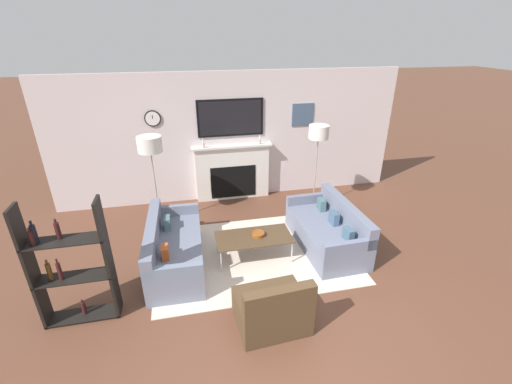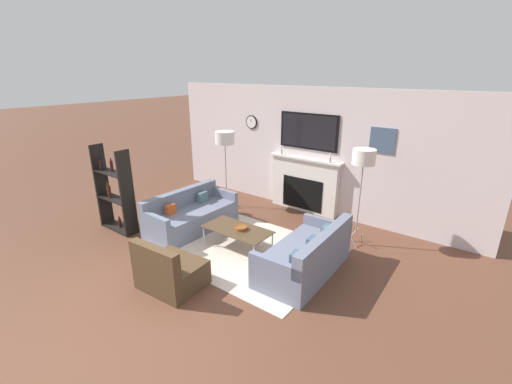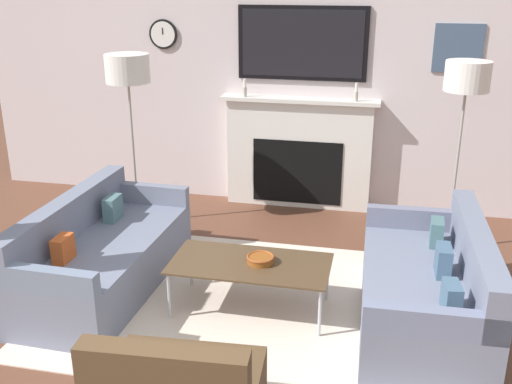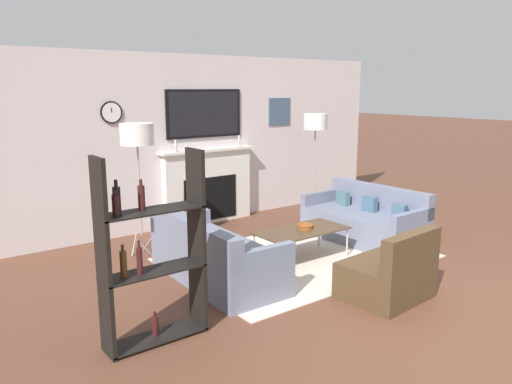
# 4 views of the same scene
# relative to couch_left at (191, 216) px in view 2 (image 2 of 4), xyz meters

# --- Properties ---
(ground_plane) EXTENTS (60.00, 60.00, 0.00)m
(ground_plane) POSITION_rel_couch_left_xyz_m (1.30, -2.08, -0.28)
(ground_plane) COLOR brown
(fireplace_wall) EXTENTS (7.36, 0.28, 2.70)m
(fireplace_wall) POSITION_rel_couch_left_xyz_m (1.30, 2.31, 0.95)
(fireplace_wall) COLOR silver
(fireplace_wall) RESTS_ON ground_plane
(area_rug) EXTENTS (3.21, 2.27, 0.01)m
(area_rug) POSITION_rel_couch_left_xyz_m (1.30, -0.00, -0.28)
(area_rug) COLOR beige
(area_rug) RESTS_ON ground_plane
(couch_left) EXTENTS (0.85, 1.86, 0.76)m
(couch_left) POSITION_rel_couch_left_xyz_m (0.00, 0.00, 0.00)
(couch_left) COLOR slate
(couch_left) RESTS_ON ground_plane
(couch_right) EXTENTS (0.90, 1.77, 0.78)m
(couch_right) POSITION_rel_couch_left_xyz_m (2.60, 0.00, -0.00)
(couch_right) COLOR slate
(couch_right) RESTS_ON ground_plane
(armchair) EXTENTS (0.91, 0.78, 0.77)m
(armchair) POSITION_rel_couch_left_xyz_m (1.20, -1.53, -0.02)
(armchair) COLOR #4D3823
(armchair) RESTS_ON ground_plane
(coffee_table) EXTENTS (1.21, 0.60, 0.41)m
(coffee_table) POSITION_rel_couch_left_xyz_m (1.28, -0.09, 0.10)
(coffee_table) COLOR #4C3823
(coffee_table) RESTS_ON ground_plane
(decorative_bowl) EXTENTS (0.21, 0.21, 0.06)m
(decorative_bowl) POSITION_rel_couch_left_xyz_m (1.35, -0.07, 0.16)
(decorative_bowl) COLOR brown
(decorative_bowl) RESTS_ON coffee_table
(floor_lamp_left) EXTENTS (0.43, 0.43, 1.75)m
(floor_lamp_left) POSITION_rel_couch_left_xyz_m (-0.27, 1.37, 1.31)
(floor_lamp_left) COLOR #9E998E
(floor_lamp_left) RESTS_ON ground_plane
(floor_lamp_right) EXTENTS (0.39, 0.39, 1.78)m
(floor_lamp_right) POSITION_rel_couch_left_xyz_m (2.86, 1.37, 1.33)
(floor_lamp_right) COLOR #9E998E
(floor_lamp_right) RESTS_ON ground_plane
(shelf_unit) EXTENTS (0.91, 0.28, 1.67)m
(shelf_unit) POSITION_rel_couch_left_xyz_m (-1.17, -0.87, 0.52)
(shelf_unit) COLOR black
(shelf_unit) RESTS_ON ground_plane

